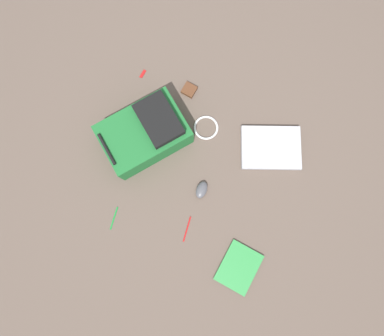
{
  "coord_description": "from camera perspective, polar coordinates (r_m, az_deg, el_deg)",
  "views": [
    {
      "loc": [
        -0.06,
        0.25,
        1.74
      ],
      "look_at": [
        -0.01,
        -0.01,
        0.02
      ],
      "focal_mm": 28.23,
      "sensor_mm": 36.0,
      "label": 1
    }
  ],
  "objects": [
    {
      "name": "ground_plane",
      "position": [
        1.76,
        -0.51,
        -0.29
      ],
      "size": [
        4.13,
        4.13,
        0.0
      ],
      "primitive_type": "plane",
      "color": "brown"
    },
    {
      "name": "backpack",
      "position": [
        1.72,
        -8.75,
        6.47
      ],
      "size": [
        0.55,
        0.53,
        0.22
      ],
      "color": "#1E662D",
      "rests_on": "ground_plane"
    },
    {
      "name": "laptop",
      "position": [
        1.82,
        14.69,
        3.74
      ],
      "size": [
        0.38,
        0.3,
        0.03
      ],
      "color": "#929296",
      "rests_on": "ground_plane"
    },
    {
      "name": "book_manual",
      "position": [
        1.77,
        8.83,
        -18.06
      ],
      "size": [
        0.26,
        0.29,
        0.01
      ],
      "color": "silver",
      "rests_on": "ground_plane"
    },
    {
      "name": "computer_mouse",
      "position": [
        1.73,
        1.82,
        -4.14
      ],
      "size": [
        0.08,
        0.11,
        0.03
      ],
      "primitive_type": "ellipsoid",
      "rotation": [
        0.0,
        0.0,
        -0.2
      ],
      "color": "#4C4C51",
      "rests_on": "ground_plane"
    },
    {
      "name": "cable_coil",
      "position": [
        1.8,
        2.66,
        7.62
      ],
      "size": [
        0.15,
        0.15,
        0.01
      ],
      "primitive_type": "torus",
      "color": "silver",
      "rests_on": "ground_plane"
    },
    {
      "name": "pen_black",
      "position": [
        1.73,
        -0.96,
        -11.46
      ],
      "size": [
        0.03,
        0.14,
        0.01
      ],
      "primitive_type": "cylinder",
      "rotation": [
        1.57,
        0.0,
        -0.13
      ],
      "color": "red",
      "rests_on": "ground_plane"
    },
    {
      "name": "pen_blue",
      "position": [
        1.79,
        -14.56,
        -9.17
      ],
      "size": [
        0.02,
        0.13,
        0.01
      ],
      "primitive_type": "cylinder",
      "rotation": [
        1.57,
        0.0,
        -0.12
      ],
      "color": "#198C33",
      "rests_on": "ground_plane"
    },
    {
      "name": "earbud_pouch",
      "position": [
        1.88,
        -0.53,
        14.54
      ],
      "size": [
        0.1,
        0.1,
        0.02
      ],
      "primitive_type": "cube",
      "rotation": [
        0.0,
        0.0,
        2.78
      ],
      "color": "#59331E",
      "rests_on": "ground_plane"
    },
    {
      "name": "usb_stick",
      "position": [
        1.95,
        -9.29,
        17.17
      ],
      "size": [
        0.04,
        0.06,
        0.01
      ],
      "primitive_type": "cube",
      "rotation": [
        0.0,
        0.0,
        -0.35
      ],
      "color": "#B21919",
      "rests_on": "ground_plane"
    }
  ]
}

